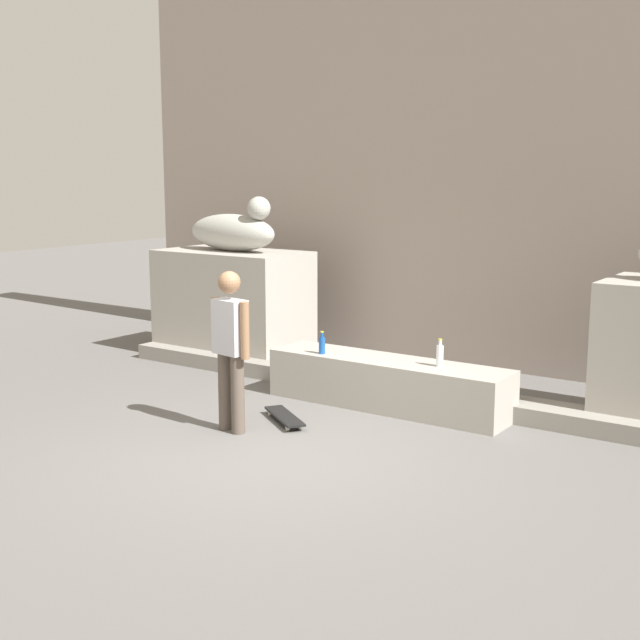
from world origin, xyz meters
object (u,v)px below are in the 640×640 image
Objects in this scene: skateboard at (285,416)px; bottle_blue at (322,345)px; bottle_clear at (440,355)px; skater at (230,344)px; statue_reclining_left at (234,231)px.

bottle_blue is (-0.17, 0.96, 0.60)m from skateboard.
skateboard is at bearing -137.12° from bottle_clear.
bottle_blue reaches higher than skateboard.
skater is at bearing -93.31° from bottle_blue.
statue_reclining_left reaches higher than bottle_blue.
statue_reclining_left is 4.07m from bottle_clear.
bottle_blue is at bearing -172.04° from bottle_clear.
skater is (2.26, -2.72, -0.90)m from statue_reclining_left.
skater is 5.45× the size of bottle_clear.
bottle_blue is at bearing 134.53° from skateboard.
skater is 2.16× the size of skateboard.
skateboard is (2.53, -2.17, -1.76)m from statue_reclining_left.
statue_reclining_left is 3.66m from skater.
skateboard is at bearing -34.08° from statue_reclining_left.
skateboard is at bearing -79.68° from bottle_blue.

